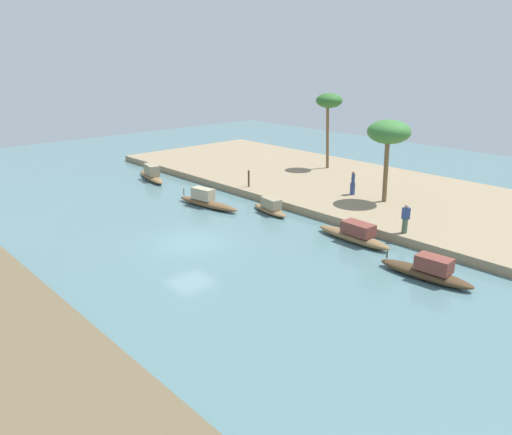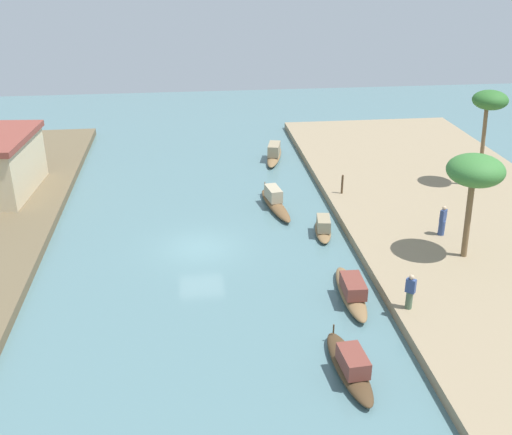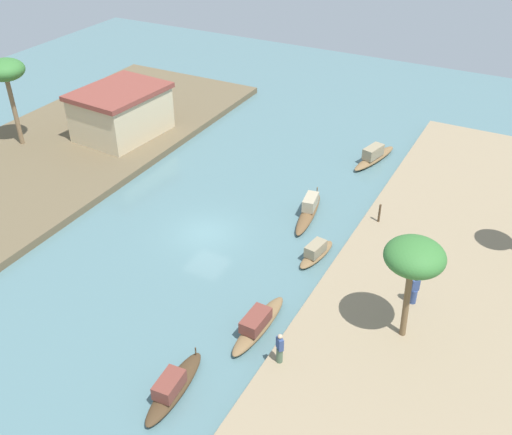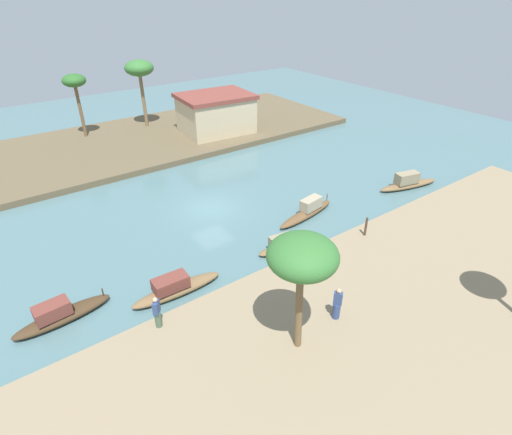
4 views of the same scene
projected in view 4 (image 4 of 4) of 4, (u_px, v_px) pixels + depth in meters
The scene contains 15 objects.
river_water at pixel (211, 209), 29.47m from camera, with size 78.10×78.10×0.00m, color slate.
riverbank_left at pixel (391, 345), 18.18m from camera, with size 46.13×15.04×0.52m, color #937F60.
riverbank_right at pixel (129, 143), 40.49m from camera, with size 46.13×15.04×0.52m, color brown.
sampan_midstream at pixel (60, 315), 19.58m from camera, with size 4.72×1.41×1.21m.
sampan_downstream_large at pixel (308, 211), 28.32m from camera, with size 5.45×1.75×1.28m.
sampan_near_left_bank at pixel (283, 245), 24.72m from camera, with size 3.49×1.41×1.06m.
sampan_foreground at pixel (175, 288), 21.26m from camera, with size 5.00×1.16×1.19m.
sampan_with_red_awning at pixel (408, 183), 32.16m from camera, with size 5.40×2.21×1.32m.
person_on_near_bank at pixel (157, 313), 18.40m from camera, with size 0.45×0.47×1.71m.
person_by_mooring at pixel (337, 305), 18.90m from camera, with size 0.50×0.50×1.75m.
mooring_post at pixel (366, 227), 25.14m from camera, with size 0.14×0.14×1.26m, color #4C3823.
palm_tree_left_near at pixel (303, 258), 15.54m from camera, with size 2.84×2.84×5.54m.
palm_tree_right_tall at pixel (74, 83), 38.81m from camera, with size 2.22×2.22×6.13m.
palm_tree_right_short at pixel (139, 70), 41.44m from camera, with size 2.94×2.94×6.85m.
riverside_building at pixel (216, 113), 41.77m from camera, with size 7.60×6.12×3.87m.
Camera 4 is at (-12.38, -22.77, 14.42)m, focal length 28.44 mm.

